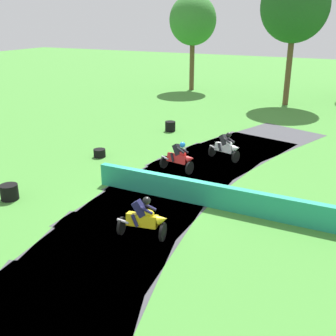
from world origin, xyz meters
The scene contains 11 objects.
ground_plane centered at (0.00, 0.00, 0.00)m, with size 120.00×120.00×0.00m, color #428433.
track_asphalt centered at (0.70, -0.01, 0.00)m, with size 7.42×27.02×0.01m.
safety_barrier centered at (5.16, -0.07, 0.45)m, with size 0.30×15.65×0.90m, color #239375.
motorcycle_lead_white centered at (0.98, 5.25, 0.66)m, with size 1.71×1.08×1.42m.
motorcycle_chase_red centered at (-0.43, 2.84, 0.64)m, with size 1.71×0.96×1.43m.
motorcycle_trailing_yellow centered at (1.08, -3.11, 0.66)m, with size 1.67×0.91×1.42m.
tire_stack_near centered at (-3.79, 8.85, 0.30)m, with size 0.63×0.63×0.60m.
tire_stack_mid_a centered at (-4.85, 2.86, 0.20)m, with size 0.60×0.60×0.40m.
tire_stack_mid_b centered at (-5.02, -2.89, 0.30)m, with size 0.68×0.68×0.60m.
tree_far_left centered at (0.97, 20.09, 7.30)m, with size 5.04×5.04×9.99m.
tree_mid_rise centered at (-8.48, 23.19, 6.26)m, with size 4.26×4.26×8.54m.
Camera 1 is at (6.86, -13.19, 6.70)m, focal length 43.83 mm.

